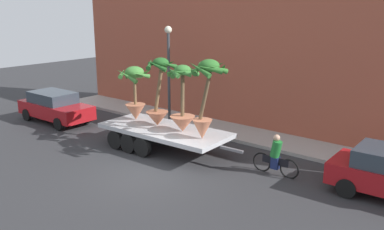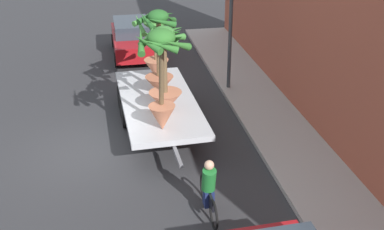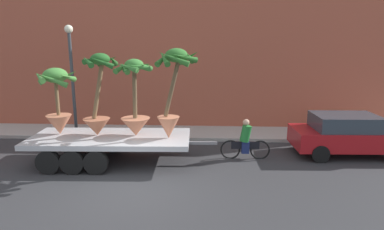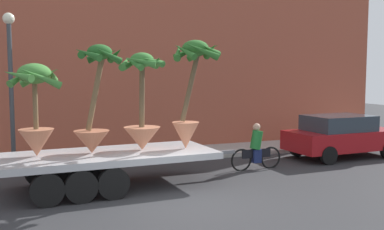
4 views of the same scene
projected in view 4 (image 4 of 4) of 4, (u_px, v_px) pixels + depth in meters
ground_plane at (185, 205)px, 10.57m from camera, size 60.00×60.00×0.00m
sidewalk at (126, 157)px, 16.22m from camera, size 24.00×2.20×0.15m
building_facade at (115, 62)px, 17.46m from camera, size 24.00×1.20×7.15m
flatbed_trailer at (102, 161)px, 12.00m from camera, size 6.66×2.59×0.98m
potted_palm_rear at (191, 89)px, 12.62m from camera, size 1.54×1.56×3.08m
potted_palm_middle at (142, 109)px, 12.42m from camera, size 1.37×1.32×2.72m
potted_palm_front at (35, 108)px, 11.43m from camera, size 1.52×1.57×2.40m
potted_palm_extra at (95, 107)px, 11.92m from camera, size 1.33×1.31×2.92m
cyclist at (256, 149)px, 14.48m from camera, size 1.84×0.34×1.54m
parked_car at (341, 135)px, 16.50m from camera, size 4.30×2.06×1.58m
street_lamp at (10, 70)px, 13.79m from camera, size 0.36×0.36×4.83m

